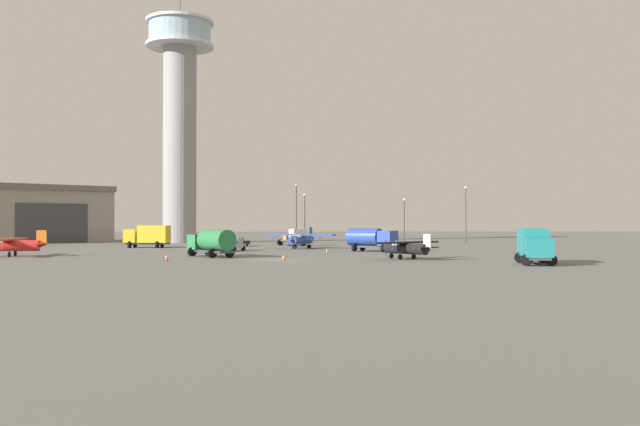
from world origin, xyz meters
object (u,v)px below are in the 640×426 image
Objects in this scene: light_post_west at (296,208)px; traffic_cone_near_right at (167,257)px; light_post_north at (404,216)px; car_silver at (233,245)px; light_post_centre at (466,210)px; airplane_black at (406,247)px; light_post_east at (305,214)px; truck_flatbed_white at (294,238)px; traffic_cone_mid_apron at (284,257)px; control_tower at (180,108)px; truck_fuel_tanker_green at (212,242)px; airplane_red at (11,244)px; airplane_blue at (302,239)px; traffic_cone_near_left at (327,251)px; truck_fuel_tanker_blue at (371,238)px; truck_box_yellow at (148,235)px; car_black at (236,241)px; truck_box_teal at (534,245)px.

traffic_cone_near_right is at bearing -104.08° from light_post_west.
light_post_west is 1.31× the size of light_post_north.
car_silver is 0.49× the size of light_post_centre.
light_post_centre is at bearing 50.82° from traffic_cone_near_right.
airplane_black is 0.90× the size of light_post_east.
truck_flatbed_white is 40.29m from traffic_cone_mid_apron.
truck_fuel_tanker_green is at bearing -77.08° from control_tower.
truck_flatbed_white reaches higher than car_silver.
airplane_red is 14.61× the size of traffic_cone_near_right.
light_post_centre is 17.95× the size of traffic_cone_mid_apron.
airplane_black is at bearing -14.29° from truck_flatbed_white.
light_post_centre reaches higher than traffic_cone_near_right.
light_post_west is at bearing -176.79° from car_silver.
traffic_cone_mid_apron is (-3.07, -51.76, -4.88)m from light_post_east.
light_post_north reaches higher than airplane_blue.
traffic_cone_near_left is at bearing -21.38° from truck_flatbed_white.
car_silver is at bearing -150.57° from truck_fuel_tanker_blue.
light_post_east is (1.86, 11.49, 3.89)m from truck_flatbed_white.
airplane_red is at bearing 49.59° from truck_fuel_tanker_green.
light_post_east reaches higher than airplane_blue.
car_silver is 0.47× the size of light_post_west.
truck_box_yellow reaches higher than airplane_blue.
car_black is 32.24m from light_post_north.
airplane_blue is 23.09m from light_post_east.
truck_box_yellow is 0.66× the size of light_post_centre.
traffic_cone_mid_apron is (-10.78, -19.33, -1.37)m from truck_fuel_tanker_blue.
traffic_cone_mid_apron is (-22.05, 7.33, -1.43)m from truck_box_teal.
truck_box_teal is at bearing 63.81° from car_silver.
car_silver is (-7.91, -18.83, -0.52)m from truck_flatbed_white.
airplane_red reaches higher than traffic_cone_mid_apron.
airplane_red is 1.21× the size of light_post_north.
light_post_north is (40.56, 20.71, 2.99)m from truck_box_yellow.
light_post_centre is (38.06, 30.74, 5.10)m from car_silver.
traffic_cone_near_right is at bearing -129.18° from light_post_centre.
control_tower is at bearing 164.65° from truck_fuel_tanker_blue.
traffic_cone_near_right is at bearing -82.00° from control_tower.
light_post_north is at bearing -5.31° from control_tower.
light_post_north is 13.40× the size of traffic_cone_near_left.
light_post_centre is at bearing -151.12° from truck_box_yellow.
truck_box_teal is 55.21m from car_black.
truck_fuel_tanker_green reaches higher than airplane_red.
airplane_blue is 0.97× the size of light_post_centre.
truck_box_yellow reaches higher than traffic_cone_near_right.
airplane_black is 12.26m from traffic_cone_mid_apron.
truck_flatbed_white is at bearing -152.53° from truck_box_yellow.
light_post_centre reaches higher than airplane_red.
airplane_black is 18.30m from truck_fuel_tanker_blue.
light_post_west is 19.30m from light_post_north.
light_post_north is at bearing 6.13° from light_post_east.
traffic_cone_near_left is at bearing -8.18° from airplane_black.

